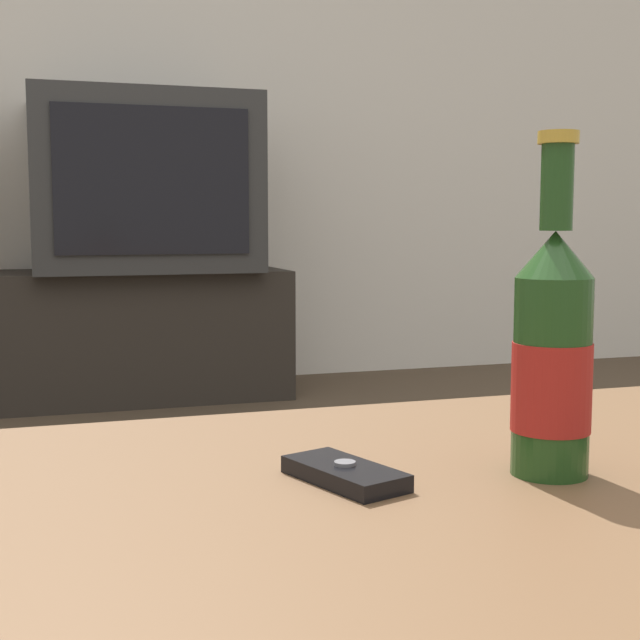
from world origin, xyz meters
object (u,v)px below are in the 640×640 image
Objects in this scene: television at (143,184)px; cell_phone at (346,473)px; tv_stand at (146,334)px; beer_bottle at (552,354)px.

television is 2.68m from cell_phone.
tv_stand is 2.68m from cell_phone.
television reaches higher than cell_phone.
tv_stand is at bearing 67.74° from cell_phone.
television is at bearing 90.23° from beer_bottle.
cell_phone is at bearing -93.37° from television.
beer_bottle is 0.19m from cell_phone.
television is 2.82× the size of beer_bottle.
tv_stand is 0.55m from television.
beer_bottle is at bearing -29.07° from cell_phone.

